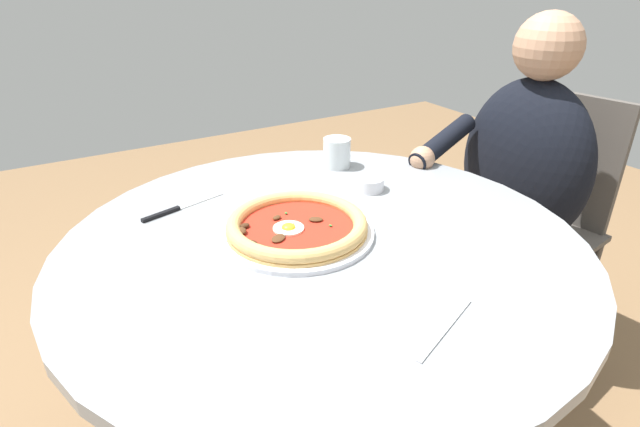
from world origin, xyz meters
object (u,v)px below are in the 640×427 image
Objects in this scene: steak_knife at (172,210)px; diner_person at (513,223)px; fork_utensil at (445,329)px; ramekin_capers at (369,183)px; cafe_chair_diner at (538,206)px; water_glass at (337,155)px; dining_table at (323,294)px; pizza_on_plate at (297,227)px.

diner_person reaches higher than steak_knife.
fork_utensil is 0.15× the size of diner_person.
ramekin_capers is 0.08× the size of cafe_chair_diner.
ramekin_capers is at bearing 157.09° from fork_utensil.
water_glass is 0.74m from cafe_chair_diner.
dining_table is 0.37m from fork_utensil.
diner_person is (-0.12, 0.77, -0.09)m from dining_table.
ramekin_capers is at bearing 123.85° from dining_table.
steak_knife is 0.47m from ramekin_capers.
dining_table is 0.31m from ramekin_capers.
pizza_on_plate is (-0.04, -0.04, 0.16)m from dining_table.
dining_table is 14.54× the size of ramekin_capers.
ramekin_capers is 0.43× the size of fork_utensil.
diner_person is at bearing 98.99° from dining_table.
fork_utensil is (0.34, 0.01, 0.14)m from dining_table.
fork_utensil is (0.67, -0.22, -0.03)m from water_glass.
water_glass is 0.48m from steak_knife.
pizza_on_plate is at bearing -84.08° from diner_person.
water_glass reaches higher than dining_table.
diner_person reaches higher than dining_table.
cafe_chair_diner is at bearing 118.35° from fork_utensil.
ramekin_capers reaches higher than fork_utensil.
steak_knife is 0.67m from fork_utensil.
steak_knife is 1.21× the size of fork_utensil.
steak_knife is at bearing -98.67° from diner_person.
fork_utensil is at bearing -58.40° from diner_person.
cafe_chair_diner is (-0.11, 0.96, -0.23)m from pizza_on_plate.
pizza_on_plate reaches higher than ramekin_capers.
diner_person is (0.15, 1.01, -0.23)m from steak_knife.
diner_person is at bearing 95.92° from pizza_on_plate.
steak_knife is at bearing -140.90° from pizza_on_plate.
ramekin_capers is 0.60m from diner_person.
water_glass is at bearing 96.03° from steak_knife.
fork_utensil is at bearing -18.56° from water_glass.
ramekin_capers is at bearing 74.62° from steak_knife.
dining_table is at bearing 40.19° from steak_knife.
diner_person is (0.20, 0.53, -0.26)m from water_glass.
water_glass is 0.18m from ramekin_capers.
pizza_on_plate is 1.54× the size of steak_knife.
pizza_on_plate reaches higher than dining_table.
steak_knife is 1.04m from diner_person.
pizza_on_plate is 0.85m from diner_person.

